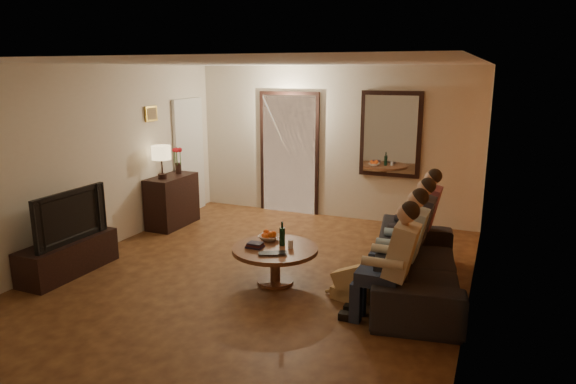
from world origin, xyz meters
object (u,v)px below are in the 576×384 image
at_px(person_d, 422,221).
at_px(dog, 353,278).
at_px(wine_bottle, 282,233).
at_px(bowl, 269,238).
at_px(person_c, 414,234).
at_px(person_a, 394,269).
at_px(tv_stand, 69,257).
at_px(laptop, 273,255).
at_px(table_lamp, 162,162).
at_px(dresser, 172,201).
at_px(sofa, 418,264).
at_px(tv, 64,215).
at_px(coffee_table, 275,265).
at_px(person_b, 405,250).

xyz_separation_m(person_d, dog, (-0.51, -1.45, -0.32)).
bearing_deg(wine_bottle, dog, -14.64).
xyz_separation_m(person_d, bowl, (-1.71, -1.07, -0.12)).
bearing_deg(person_c, bowl, -164.51).
bearing_deg(dog, person_a, -20.04).
height_order(person_c, person_d, same).
bearing_deg(tv_stand, laptop, 9.84).
bearing_deg(table_lamp, person_a, -23.81).
distance_m(table_lamp, person_c, 4.14).
height_order(tv_stand, bowl, bowl).
relative_size(dresser, laptop, 2.86).
relative_size(table_lamp, person_c, 0.45).
bearing_deg(sofa, person_d, -2.84).
distance_m(table_lamp, tv_stand, 2.21).
height_order(tv, person_d, person_d).
xyz_separation_m(table_lamp, sofa, (4.17, -0.90, -0.77)).
height_order(coffee_table, bowl, bowl).
bearing_deg(person_d, bowl, -147.84).
distance_m(dresser, coffee_table, 2.96).
xyz_separation_m(tv, person_c, (4.07, 1.43, -0.16)).
height_order(person_c, coffee_table, person_c).
xyz_separation_m(tv, laptop, (2.64, 0.46, -0.30)).
bearing_deg(tv_stand, person_b, 11.55).
bearing_deg(person_c, laptop, -145.71).
height_order(sofa, coffee_table, sofa).
bearing_deg(dog, sofa, 56.43).
distance_m(person_d, laptop, 2.13).
bearing_deg(dog, tv_stand, -155.95).
bearing_deg(person_a, tv_stand, -176.75).
xyz_separation_m(person_c, bowl, (-1.71, -0.47, -0.12)).
xyz_separation_m(table_lamp, tv_stand, (0.00, -2.03, -0.89)).
relative_size(table_lamp, person_b, 0.45).
xyz_separation_m(person_d, coffee_table, (-1.53, -1.29, -0.38)).
bearing_deg(dresser, tv_stand, -90.00).
bearing_deg(person_d, laptop, -132.21).
bearing_deg(laptop, person_d, 20.71).
height_order(person_c, dog, person_c).
bearing_deg(person_c, person_d, 90.00).
xyz_separation_m(dresser, person_b, (4.07, -1.42, 0.18)).
height_order(person_b, coffee_table, person_b).
distance_m(sofa, laptop, 1.67).
bearing_deg(person_c, tv_stand, -160.62).
distance_m(tv_stand, tv, 0.54).
bearing_deg(laptop, sofa, -3.29).
xyz_separation_m(bowl, laptop, (0.28, -0.50, -0.02)).
relative_size(tv, coffee_table, 1.09).
bearing_deg(tv, person_a, -86.75).
xyz_separation_m(tv, coffee_table, (2.54, 0.74, -0.54)).
distance_m(sofa, person_d, 0.94).
bearing_deg(bowl, person_b, -4.25).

